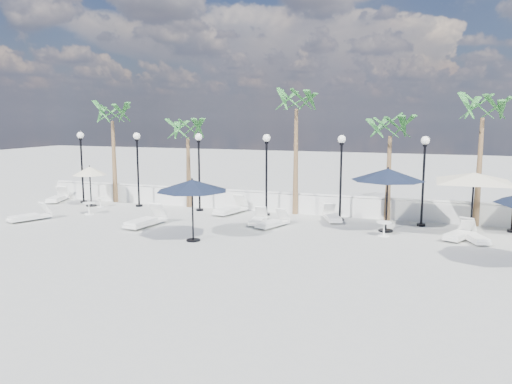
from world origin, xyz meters
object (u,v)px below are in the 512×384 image
(lounger_3, at_px, (273,222))
(parasol_navy_mid, at_px, (388,175))
(lounger_0, at_px, (58,198))
(lounger_6, at_px, (332,216))
(lounger_2, at_px, (146,220))
(parasol_navy_left, at_px, (192,186))
(parasol_cream_sq_a, at_px, (474,173))
(parasol_cream_small, at_px, (90,171))
(lounger_5, at_px, (258,219))
(lounger_4, at_px, (231,209))
(lounger_7, at_px, (460,234))
(lounger_1, at_px, (30,216))
(lounger_8, at_px, (473,236))

(lounger_3, bearing_deg, parasol_navy_mid, 30.04)
(lounger_0, bearing_deg, lounger_6, -19.54)
(lounger_2, bearing_deg, parasol_navy_left, -19.88)
(parasol_navy_mid, distance_m, parasol_cream_sq_a, 3.24)
(lounger_6, relative_size, parasol_cream_small, 0.85)
(lounger_5, height_order, parasol_cream_small, parasol_cream_small)
(lounger_3, distance_m, lounger_4, 3.48)
(lounger_0, distance_m, lounger_2, 8.79)
(lounger_5, xyz_separation_m, parasol_cream_small, (-9.72, 1.26, 1.62))
(lounger_4, relative_size, lounger_7, 1.13)
(lounger_3, distance_m, parasol_navy_left, 4.31)
(lounger_1, distance_m, parasol_cream_small, 4.38)
(lounger_0, height_order, lounger_3, lounger_0)
(lounger_6, bearing_deg, parasol_navy_left, -151.49)
(lounger_6, bearing_deg, lounger_4, 157.02)
(lounger_4, bearing_deg, lounger_0, -166.11)
(lounger_2, xyz_separation_m, parasol_cream_sq_a, (12.94, 2.88, 2.21))
(lounger_2, xyz_separation_m, lounger_4, (2.36, 3.77, -0.01))
(parasol_navy_left, bearing_deg, lounger_8, 18.83)
(lounger_0, distance_m, lounger_4, 10.30)
(lounger_8, bearing_deg, lounger_6, 139.30)
(lounger_7, xyz_separation_m, parasol_cream_small, (-17.90, 1.27, 1.59))
(parasol_navy_mid, xyz_separation_m, parasol_cream_small, (-15.10, 0.83, -0.50))
(lounger_1, bearing_deg, parasol_cream_sq_a, 34.23)
(lounger_8, bearing_deg, parasol_cream_sq_a, 70.00)
(lounger_4, xyz_separation_m, parasol_cream_sq_a, (10.58, -0.89, 2.22))
(lounger_5, xyz_separation_m, lounger_6, (2.92, 1.70, 0.01))
(lounger_7, xyz_separation_m, parasol_navy_mid, (-2.79, 0.44, 2.10))
(lounger_5, distance_m, lounger_7, 8.18)
(lounger_0, distance_m, lounger_8, 21.01)
(lounger_2, bearing_deg, lounger_0, 162.01)
(lounger_7, relative_size, lounger_8, 1.07)
(lounger_1, relative_size, lounger_2, 0.87)
(lounger_3, height_order, lounger_4, lounger_4)
(lounger_4, bearing_deg, lounger_1, -136.30)
(lounger_1, relative_size, parasol_navy_mid, 0.66)
(lounger_2, height_order, parasol_cream_sq_a, parasol_cream_sq_a)
(lounger_0, xyz_separation_m, lounger_4, (10.30, 0.00, 0.02))
(lounger_4, bearing_deg, lounger_6, 13.82)
(lounger_8, height_order, parasol_navy_left, parasol_navy_left)
(lounger_1, bearing_deg, lounger_6, 42.56)
(lounger_8, height_order, parasol_cream_small, parasol_cream_small)
(lounger_3, distance_m, lounger_5, 0.88)
(lounger_5, bearing_deg, parasol_cream_sq_a, -1.58)
(parasol_cream_sq_a, bearing_deg, lounger_8, -87.99)
(lounger_1, height_order, lounger_7, lounger_1)
(lounger_3, relative_size, parasol_cream_sq_a, 0.34)
(lounger_4, xyz_separation_m, lounger_6, (4.91, -0.00, -0.04))
(lounger_4, xyz_separation_m, lounger_7, (10.16, -1.72, -0.03))
(lounger_1, height_order, lounger_6, lounger_1)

